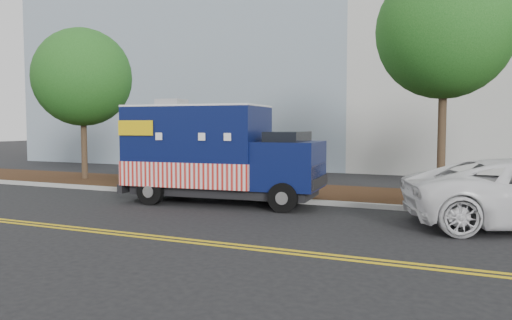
% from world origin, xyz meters
% --- Properties ---
extents(ground, '(120.00, 120.00, 0.00)m').
position_xyz_m(ground, '(0.00, 0.00, 0.00)').
color(ground, black).
rests_on(ground, ground).
extents(curb, '(120.00, 0.18, 0.15)m').
position_xyz_m(curb, '(0.00, 1.40, 0.07)').
color(curb, '#9E9E99').
rests_on(curb, ground).
extents(mulch_strip, '(120.00, 4.00, 0.15)m').
position_xyz_m(mulch_strip, '(0.00, 3.50, 0.07)').
color(mulch_strip, black).
rests_on(mulch_strip, ground).
extents(centerline_near, '(120.00, 0.10, 0.01)m').
position_xyz_m(centerline_near, '(0.00, -4.45, 0.01)').
color(centerline_near, gold).
rests_on(centerline_near, ground).
extents(centerline_far, '(120.00, 0.10, 0.01)m').
position_xyz_m(centerline_far, '(0.00, -4.70, 0.01)').
color(centerline_far, gold).
rests_on(centerline_far, ground).
extents(tree_a, '(4.30, 4.30, 6.79)m').
position_xyz_m(tree_a, '(-7.75, 3.41, 4.63)').
color(tree_a, '#38281C').
rests_on(tree_a, ground).
extents(tree_c, '(4.25, 4.25, 7.61)m').
position_xyz_m(tree_c, '(7.25, 3.15, 5.47)').
color(tree_c, '#38281C').
rests_on(tree_c, ground).
extents(sign_post, '(0.06, 0.06, 2.40)m').
position_xyz_m(sign_post, '(-2.12, 1.75, 1.20)').
color(sign_post, '#473828').
rests_on(sign_post, ground).
extents(food_truck, '(6.62, 2.96, 3.39)m').
position_xyz_m(food_truck, '(0.45, 0.44, 1.54)').
color(food_truck, black).
rests_on(food_truck, ground).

